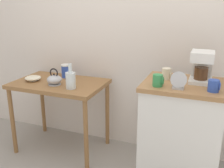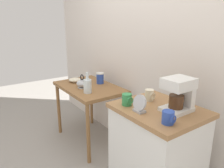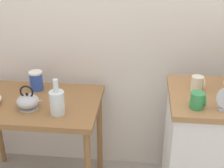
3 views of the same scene
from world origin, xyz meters
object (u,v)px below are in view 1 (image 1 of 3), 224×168
object	(u,v)px
mug_small_cream	(167,74)
coffee_maker	(202,65)
canister_enamel	(66,71)
glass_carafe_vase	(71,80)
bowl_stoneware	(33,78)
mug_blue	(214,86)
table_clock	(179,81)
teakettle	(55,80)
mug_tall_green	(158,80)

from	to	relation	value
mug_small_cream	coffee_maker	bearing A→B (deg)	6.99
canister_enamel	coffee_maker	xyz separation A→B (m)	(1.40, -0.17, 0.22)
glass_carafe_vase	canister_enamel	distance (m)	0.40
bowl_stoneware	mug_blue	size ratio (longest dim) A/B	1.85
bowl_stoneware	table_clock	size ratio (longest dim) A/B	1.23
coffee_maker	mug_small_cream	world-z (taller)	coffee_maker
mug_blue	canister_enamel	bearing A→B (deg)	164.97
teakettle	coffee_maker	xyz separation A→B (m)	(1.37, 0.11, 0.24)
mug_blue	table_clock	distance (m)	0.26
mug_small_cream	mug_blue	bearing A→B (deg)	-27.74
teakettle	table_clock	distance (m)	1.24
table_clock	canister_enamel	bearing A→B (deg)	160.94
canister_enamel	teakettle	bearing A→B (deg)	-83.09
table_clock	bowl_stoneware	bearing A→B (deg)	172.90
teakettle	glass_carafe_vase	xyz separation A→B (m)	(0.21, -0.04, 0.03)
teakettle	coffee_maker	size ratio (longest dim) A/B	0.69
bowl_stoneware	canister_enamel	distance (m)	0.36
teakettle	mug_blue	bearing A→B (deg)	-4.87
glass_carafe_vase	canister_enamel	bearing A→B (deg)	126.96
teakettle	glass_carafe_vase	distance (m)	0.22
glass_carafe_vase	canister_enamel	world-z (taller)	glass_carafe_vase
canister_enamel	table_clock	size ratio (longest dim) A/B	1.06
table_clock	mug_blue	bearing A→B (deg)	6.28
teakettle	coffee_maker	bearing A→B (deg)	4.67
table_clock	mug_tall_green	bearing A→B (deg)	176.88
canister_enamel	mug_blue	distance (m)	1.57
coffee_maker	mug_blue	world-z (taller)	coffee_maker
teakettle	mug_blue	size ratio (longest dim) A/B	1.99
coffee_maker	canister_enamel	bearing A→B (deg)	173.18
bowl_stoneware	glass_carafe_vase	size ratio (longest dim) A/B	0.69
bowl_stoneware	coffee_maker	world-z (taller)	coffee_maker
mug_blue	bowl_stoneware	bearing A→B (deg)	174.82
canister_enamel	mug_small_cream	world-z (taller)	mug_small_cream
bowl_stoneware	table_clock	distance (m)	1.53
bowl_stoneware	table_clock	xyz separation A→B (m)	(1.51, -0.19, 0.18)
coffee_maker	mug_tall_green	distance (m)	0.41
mug_small_cream	glass_carafe_vase	bearing A→B (deg)	-172.19
mug_tall_green	coffee_maker	bearing A→B (deg)	39.75
teakettle	glass_carafe_vase	world-z (taller)	glass_carafe_vase
coffee_maker	mug_tall_green	size ratio (longest dim) A/B	2.71
canister_enamel	mug_tall_green	xyz separation A→B (m)	(1.09, -0.42, 0.13)
teakettle	glass_carafe_vase	size ratio (longest dim) A/B	0.74
mug_small_cream	mug_tall_green	world-z (taller)	mug_small_cream
mug_blue	mug_tall_green	xyz separation A→B (m)	(-0.41, -0.02, 0.00)
mug_tall_green	table_clock	distance (m)	0.16
glass_carafe_vase	table_clock	size ratio (longest dim) A/B	1.78
canister_enamel	table_clock	bearing A→B (deg)	-19.06
mug_blue	table_clock	world-z (taller)	table_clock
bowl_stoneware	glass_carafe_vase	xyz separation A→B (m)	(0.50, -0.08, 0.06)
canister_enamel	coffee_maker	distance (m)	1.43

